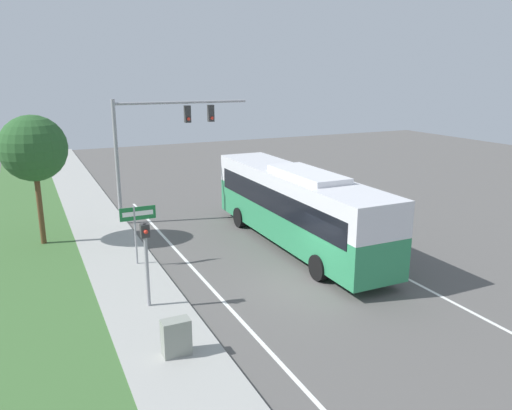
{
  "coord_description": "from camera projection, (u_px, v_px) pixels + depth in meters",
  "views": [
    {
      "loc": [
        -9.37,
        -14.86,
        7.71
      ],
      "look_at": [
        0.02,
        5.09,
        1.89
      ],
      "focal_mm": 35.0,
      "sensor_mm": 36.0,
      "label": 1
    }
  ],
  "objects": [
    {
      "name": "street_sign",
      "position": [
        137.0,
        223.0,
        20.16
      ],
      "size": [
        1.45,
        0.08,
        2.57
      ],
      "color": "#939399",
      "rests_on": "ground_plane"
    },
    {
      "name": "roadside_tree",
      "position": [
        33.0,
        149.0,
        21.98
      ],
      "size": [
        2.93,
        2.93,
        5.89
      ],
      "color": "brown",
      "rests_on": "grass_verge"
    },
    {
      "name": "ground_plane",
      "position": [
        313.0,
        284.0,
        18.82
      ],
      "size": [
        80.0,
        80.0,
        0.0
      ],
      "primitive_type": "plane",
      "color": "#565451"
    },
    {
      "name": "pedestrian_signal",
      "position": [
        146.0,
        252.0,
        16.35
      ],
      "size": [
        0.28,
        0.34,
        2.99
      ],
      "color": "#939399",
      "rests_on": "ground_plane"
    },
    {
      "name": "signal_gantry",
      "position": [
        159.0,
        133.0,
        26.21
      ],
      "size": [
        7.33,
        0.41,
        6.48
      ],
      "color": "#939399",
      "rests_on": "ground_plane"
    },
    {
      "name": "bus",
      "position": [
        296.0,
        204.0,
        22.51
      ],
      "size": [
        2.6,
        12.3,
        3.67
      ],
      "color": "#2D8956",
      "rests_on": "ground_plane"
    },
    {
      "name": "utility_cabinet",
      "position": [
        176.0,
        337.0,
        13.8
      ],
      "size": [
        0.79,
        0.45,
        1.04
      ],
      "color": "gray",
      "rests_on": "sidewalk"
    },
    {
      "name": "lane_divider_near",
      "position": [
        224.0,
        302.0,
        17.34
      ],
      "size": [
        0.14,
        30.0,
        0.01
      ],
      "color": "silver",
      "rests_on": "ground_plane"
    },
    {
      "name": "sidewalk",
      "position": [
        150.0,
        316.0,
        16.25
      ],
      "size": [
        2.8,
        80.0,
        0.12
      ],
      "color": "#9E9E99",
      "rests_on": "ground_plane"
    },
    {
      "name": "lane_divider_far",
      "position": [
        389.0,
        269.0,
        20.3
      ],
      "size": [
        0.14,
        30.0,
        0.01
      ],
      "color": "silver",
      "rests_on": "ground_plane"
    },
    {
      "name": "grass_verge",
      "position": [
        44.0,
        337.0,
        14.94
      ],
      "size": [
        3.6,
        80.0,
        0.1
      ],
      "color": "#3D6633",
      "rests_on": "ground_plane"
    }
  ]
}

